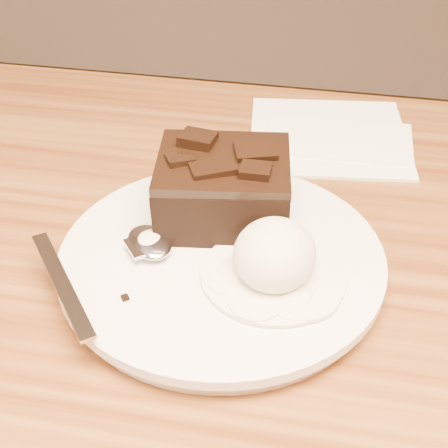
% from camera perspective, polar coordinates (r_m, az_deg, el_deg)
% --- Properties ---
extents(plate, '(0.24, 0.24, 0.02)m').
position_cam_1_polar(plate, '(0.50, -0.22, -3.44)').
color(plate, silver).
rests_on(plate, dining_table).
extents(brownie, '(0.11, 0.10, 0.05)m').
position_cam_1_polar(brownie, '(0.51, -0.06, 2.86)').
color(brownie, black).
rests_on(brownie, plate).
extents(ice_cream_scoop, '(0.06, 0.06, 0.05)m').
position_cam_1_polar(ice_cream_scoop, '(0.46, 4.42, -2.68)').
color(ice_cream_scoop, silver).
rests_on(ice_cream_scoop, plate).
extents(melt_puddle, '(0.10, 0.10, 0.00)m').
position_cam_1_polar(melt_puddle, '(0.47, 4.31, -4.45)').
color(melt_puddle, silver).
rests_on(melt_puddle, plate).
extents(spoon, '(0.14, 0.16, 0.01)m').
position_cam_1_polar(spoon, '(0.49, -6.48, -1.72)').
color(spoon, silver).
rests_on(spoon, plate).
extents(napkin, '(0.18, 0.18, 0.01)m').
position_cam_1_polar(napkin, '(0.68, 9.04, 7.65)').
color(napkin, white).
rests_on(napkin, dining_table).
extents(crumb_a, '(0.01, 0.01, 0.00)m').
position_cam_1_polar(crumb_a, '(0.45, 3.25, -6.27)').
color(crumb_a, black).
rests_on(crumb_a, plate).
extents(crumb_b, '(0.01, 0.01, 0.00)m').
position_cam_1_polar(crumb_b, '(0.46, -8.58, -6.35)').
color(crumb_b, black).
rests_on(crumb_b, plate).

